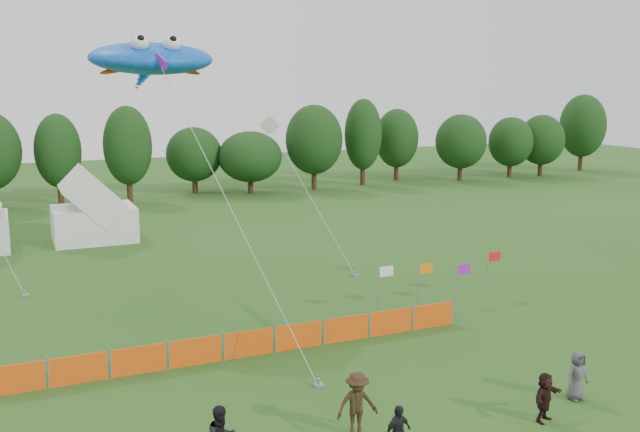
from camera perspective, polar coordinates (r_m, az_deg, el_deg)
name	(u,v)px	position (r m, az deg, el deg)	size (l,w,h in m)	color
ground	(400,418)	(22.54, 6.40, -15.76)	(160.00, 160.00, 0.00)	#234C16
treeline	(157,151)	(63.71, -12.94, 5.11)	(104.57, 8.78, 8.36)	#382314
tent_right	(93,213)	(47.76, -17.67, 0.27)	(5.13, 4.11, 3.62)	silver
barrier_fence	(249,344)	(26.87, -5.73, -10.12)	(17.90, 0.06, 1.00)	#D84B0C
flag_row	(439,276)	(32.64, 9.54, -4.77)	(6.73, 0.48, 2.18)	gray
spectator_c	(357,404)	(21.03, 2.98, -14.82)	(1.24, 0.71, 1.92)	black
spectator_d	(398,432)	(20.05, 6.25, -16.84)	(0.90, 0.37, 1.53)	black
spectator_e	(577,375)	(24.67, 19.87, -11.89)	(0.79, 0.52, 1.62)	#444449
spectator_f	(545,397)	(22.91, 17.54, -13.65)	(1.41, 0.45, 1.52)	black
stingray_kite	(151,59)	(33.05, -13.39, 12.11)	(5.77, 18.95, 12.01)	blue
small_kite_white	(291,163)	(40.96, -2.32, 4.23)	(2.73, 7.94, 8.14)	silver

